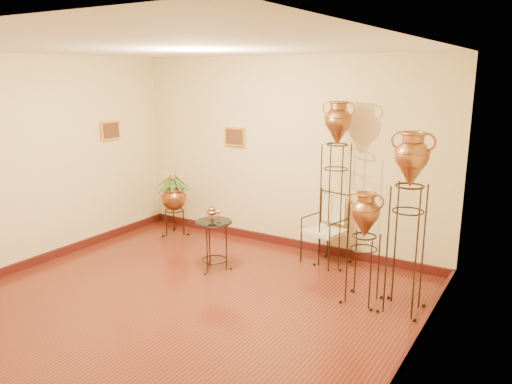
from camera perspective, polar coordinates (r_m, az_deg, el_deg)
The scene contains 8 objects.
ground at distance 5.78m, azimuth -9.13°, elevation -12.96°, with size 5.00×5.00×0.00m, color maroon.
room_shell at distance 5.26m, azimuth -9.83°, elevation 4.25°, with size 5.02×5.02×2.81m.
amphora_tall at distance 6.67m, azimuth 9.08°, elevation 1.04°, with size 0.49×0.49×2.23m.
amphora_mid at distance 5.54m, azimuth 16.90°, elevation -3.34°, with size 0.57×0.57×2.00m.
amphora_short at distance 5.76m, azimuth 12.21°, elevation -6.20°, with size 0.45×0.45×1.31m.
planter_urn at distance 8.09m, azimuth -9.40°, elevation -0.36°, with size 0.77×0.77×1.16m.
armchair at distance 6.89m, azimuth 7.87°, elevation -4.16°, with size 0.64×0.61×0.97m.
side_table at distance 6.64m, azimuth -4.79°, elevation -5.98°, with size 0.54×0.54×0.85m.
Camera 1 is at (3.44, -3.88, 2.56)m, focal length 35.00 mm.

